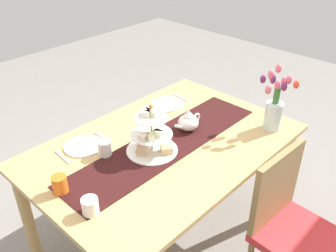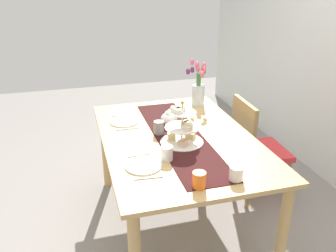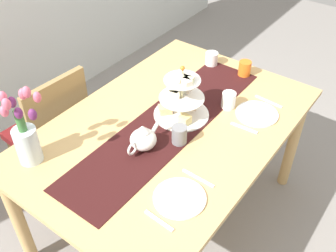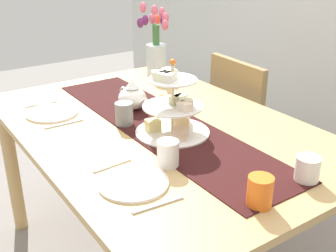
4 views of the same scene
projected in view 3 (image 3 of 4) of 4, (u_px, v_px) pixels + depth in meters
The scene contains 17 objects.
ground_plane at pixel (169, 216), 2.56m from camera, with size 8.00×8.00×0.00m, color gray.
dining_table at pixel (170, 139), 2.12m from camera, with size 1.60×1.07×0.78m.
chair_left at pixel (52, 130), 2.45m from camera, with size 0.44×0.44×0.91m.
table_runner at pixel (168, 124), 2.06m from camera, with size 1.39×0.34×0.00m, color black.
tiered_cake_stand at pixel (181, 100), 2.06m from camera, with size 0.30×0.30×0.30m.
teapot at pixel (143, 139), 1.89m from camera, with size 0.24×0.13×0.14m.
tulip_vase at pixel (25, 135), 1.76m from camera, with size 0.23×0.21×0.41m.
cream_jug at pixel (212, 59), 2.50m from camera, with size 0.08×0.08×0.09m, color white.
dinner_plate_left at pixel (180, 198), 1.68m from camera, with size 0.23×0.23×0.01m, color white.
fork_left at pixel (159, 221), 1.59m from camera, with size 0.02×0.15×0.01m, color silver.
knife_left at pixel (198, 178), 1.77m from camera, with size 0.01×0.17×0.01m, color silver.
dinner_plate_right at pixel (257, 114), 2.12m from camera, with size 0.23×0.23×0.01m, color white.
fork_right at pixel (244, 128), 2.04m from camera, with size 0.02×0.15×0.01m, color silver.
knife_right at pixel (269, 101), 2.21m from camera, with size 0.01×0.17×0.01m, color silver.
mug_grey at pixel (179, 135), 1.92m from camera, with size 0.08×0.08×0.10m, color slate.
mug_white_text at pixel (229, 100), 2.15m from camera, with size 0.08×0.08×0.10m, color white.
mug_orange at pixel (245, 68), 2.40m from camera, with size 0.08×0.08×0.10m, color orange.
Camera 3 is at (-1.28, -0.94, 2.10)m, focal length 41.88 mm.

